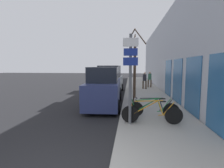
# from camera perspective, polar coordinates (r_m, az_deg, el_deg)

# --- Properties ---
(ground_plane) EXTENTS (80.00, 80.00, 0.00)m
(ground_plane) POSITION_cam_1_polar(r_m,az_deg,el_deg) (14.41, 0.20, -3.32)
(ground_plane) COLOR black
(sidewalk_curb) EXTENTS (3.20, 32.00, 0.15)m
(sidewalk_curb) POSITION_cam_1_polar(r_m,az_deg,el_deg) (17.14, 9.84, -1.66)
(sidewalk_curb) COLOR #9E9B93
(sidewalk_curb) RESTS_ON ground
(building_facade) EXTENTS (0.23, 32.00, 6.50)m
(building_facade) POSITION_cam_1_polar(r_m,az_deg,el_deg) (17.12, 15.97, 8.76)
(building_facade) COLOR #B2B7C1
(building_facade) RESTS_ON ground
(signpost) EXTENTS (0.55, 0.13, 3.32)m
(signpost) POSITION_cam_1_polar(r_m,az_deg,el_deg) (6.43, 6.01, 3.04)
(signpost) COLOR #595B60
(signpost) RESTS_ON sidewalk_curb
(bicycle_0) EXTENTS (2.28, 0.44, 0.91)m
(bicycle_0) POSITION_cam_1_polar(r_m,az_deg,el_deg) (6.84, 12.82, -9.37)
(bicycle_0) COLOR black
(bicycle_0) RESTS_ON sidewalk_curb
(bicycle_1) EXTENTS (2.21, 0.79, 0.89)m
(bicycle_1) POSITION_cam_1_polar(r_m,az_deg,el_deg) (7.30, 12.78, -8.43)
(bicycle_1) COLOR black
(bicycle_1) RESTS_ON sidewalk_curb
(bicycle_2) EXTENTS (2.09, 0.44, 0.85)m
(bicycle_2) POSITION_cam_1_polar(r_m,az_deg,el_deg) (7.70, 13.47, -7.82)
(bicycle_2) COLOR black
(bicycle_2) RESTS_ON sidewalk_curb
(parked_car_0) EXTENTS (2.06, 4.73, 2.26)m
(parked_car_0) POSITION_cam_1_polar(r_m,az_deg,el_deg) (9.99, -2.56, -1.48)
(parked_car_0) COLOR navy
(parked_car_0) RESTS_ON ground
(parked_car_1) EXTENTS (2.22, 4.40, 2.34)m
(parked_car_1) POSITION_cam_1_polar(r_m,az_deg,el_deg) (15.18, -0.70, 1.15)
(parked_car_1) COLOR #B2B7BC
(parked_car_1) RESTS_ON ground
(pedestrian_near) EXTENTS (0.41, 0.35, 1.58)m
(pedestrian_near) POSITION_cam_1_polar(r_m,az_deg,el_deg) (16.74, 10.60, 1.53)
(pedestrian_near) COLOR #4C3D2D
(pedestrian_near) RESTS_ON sidewalk_curb
(pedestrian_far) EXTENTS (0.41, 0.35, 1.58)m
(pedestrian_far) POSITION_cam_1_polar(r_m,az_deg,el_deg) (18.14, 12.21, 1.85)
(pedestrian_far) COLOR #4C3D2D
(pedestrian_far) RESTS_ON sidewalk_curb
(street_tree) EXTENTS (1.16, 1.64, 4.15)m
(street_tree) POSITION_cam_1_polar(r_m,az_deg,el_deg) (9.50, 7.39, 4.61)
(street_tree) COLOR #4C3828
(street_tree) RESTS_ON sidewalk_curb
(traffic_light) EXTENTS (0.20, 0.30, 4.50)m
(traffic_light) POSITION_cam_1_polar(r_m,az_deg,el_deg) (20.87, 5.96, 7.89)
(traffic_light) COLOR #595B60
(traffic_light) RESTS_ON sidewalk_curb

